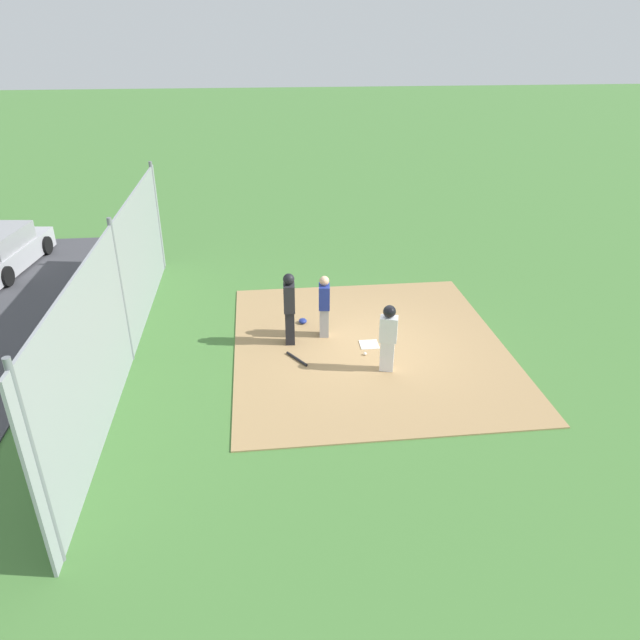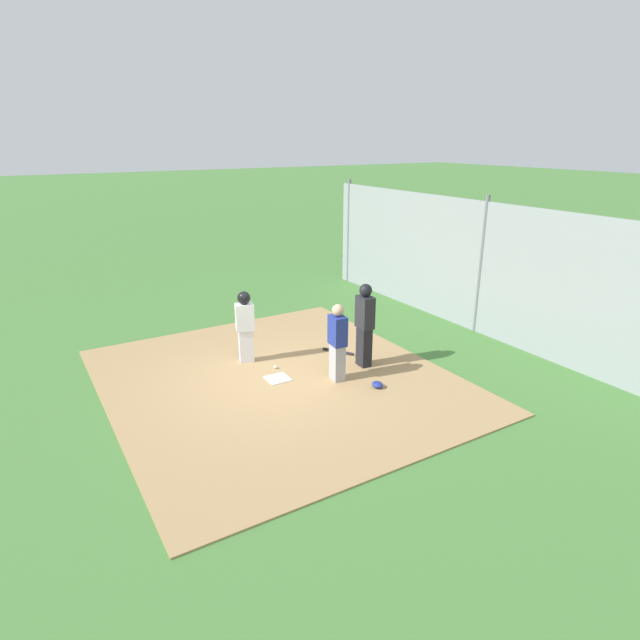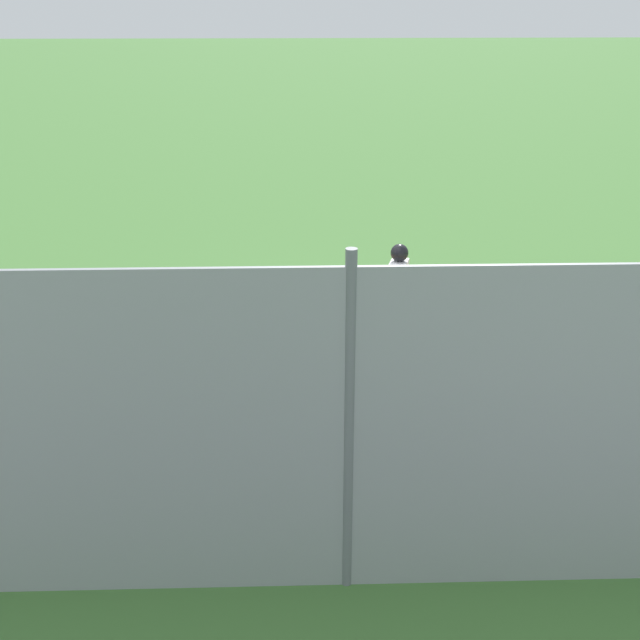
% 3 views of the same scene
% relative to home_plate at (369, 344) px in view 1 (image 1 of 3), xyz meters
% --- Properties ---
extents(ground_plane, '(140.00, 140.00, 0.00)m').
position_rel_home_plate_xyz_m(ground_plane, '(0.00, 0.00, -0.04)').
color(ground_plane, '#477A38').
extents(dirt_infield, '(7.20, 6.40, 0.03)m').
position_rel_home_plate_xyz_m(dirt_infield, '(0.00, 0.00, -0.03)').
color(dirt_infield, '#A88456').
rests_on(dirt_infield, ground_plane).
extents(home_plate, '(0.45, 0.45, 0.02)m').
position_rel_home_plate_xyz_m(home_plate, '(0.00, 0.00, 0.00)').
color(home_plate, white).
rests_on(home_plate, dirt_infield).
extents(catcher, '(0.41, 0.30, 1.57)m').
position_rel_home_plate_xyz_m(catcher, '(-0.62, -1.01, 0.80)').
color(catcher, '#9E9EA3').
rests_on(catcher, dirt_infield).
extents(umpire, '(0.39, 0.28, 1.78)m').
position_rel_home_plate_xyz_m(umpire, '(-0.33, -1.87, 0.93)').
color(umpire, black).
rests_on(umpire, dirt_infield).
extents(runner, '(0.36, 0.44, 1.57)m').
position_rel_home_plate_xyz_m(runner, '(1.14, 0.17, 0.87)').
color(runner, silver).
rests_on(runner, dirt_infield).
extents(baseball_bat, '(0.66, 0.45, 0.06)m').
position_rel_home_plate_xyz_m(baseball_bat, '(0.52, -1.78, 0.02)').
color(baseball_bat, black).
rests_on(baseball_bat, dirt_infield).
extents(catcher_mask, '(0.24, 0.20, 0.12)m').
position_rel_home_plate_xyz_m(catcher_mask, '(-1.33, -1.48, 0.05)').
color(catcher_mask, navy).
rests_on(catcher_mask, dirt_infield).
extents(baseball, '(0.07, 0.07, 0.07)m').
position_rel_home_plate_xyz_m(baseball, '(0.47, -0.19, 0.03)').
color(baseball, white).
rests_on(baseball, dirt_infield).
extents(backstop_fence, '(12.00, 0.10, 3.35)m').
position_rel_home_plate_xyz_m(backstop_fence, '(0.00, -5.54, 1.56)').
color(backstop_fence, '#93999E').
rests_on(backstop_fence, ground_plane).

